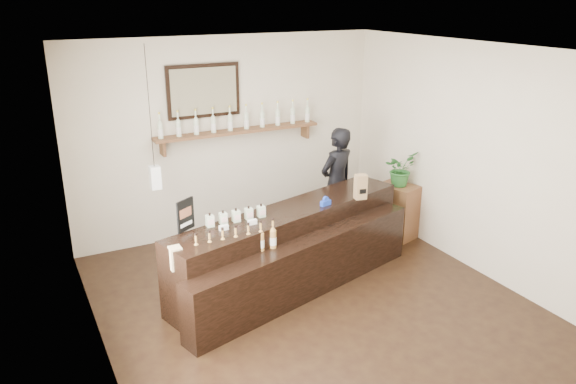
# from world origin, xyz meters

# --- Properties ---
(ground) EXTENTS (5.00, 5.00, 0.00)m
(ground) POSITION_xyz_m (0.00, 0.00, 0.00)
(ground) COLOR black
(ground) RESTS_ON ground
(room_shell) EXTENTS (5.00, 5.00, 5.00)m
(room_shell) POSITION_xyz_m (0.00, 0.00, 1.70)
(room_shell) COLOR beige
(room_shell) RESTS_ON ground
(back_wall_decor) EXTENTS (2.66, 0.96, 1.69)m
(back_wall_decor) POSITION_xyz_m (-0.16, 2.37, 1.76)
(back_wall_decor) COLOR brown
(back_wall_decor) RESTS_ON ground
(counter) EXTENTS (3.30, 1.73, 1.07)m
(counter) POSITION_xyz_m (0.03, 0.58, 0.43)
(counter) COLOR black
(counter) RESTS_ON ground
(promo_sign) EXTENTS (0.22, 0.15, 0.35)m
(promo_sign) POSITION_xyz_m (-1.23, 0.67, 1.09)
(promo_sign) COLOR black
(promo_sign) RESTS_ON counter
(paper_bag) EXTENTS (0.16, 0.13, 0.31)m
(paper_bag) POSITION_xyz_m (0.99, 0.63, 1.07)
(paper_bag) COLOR #946C47
(paper_bag) RESTS_ON counter
(tape_dispenser) EXTENTS (0.15, 0.09, 0.12)m
(tape_dispenser) POSITION_xyz_m (0.48, 0.62, 0.96)
(tape_dispenser) COLOR #1939B1
(tape_dispenser) RESTS_ON counter
(side_cabinet) EXTENTS (0.52, 0.62, 0.77)m
(side_cabinet) POSITION_xyz_m (2.00, 1.14, 0.39)
(side_cabinet) COLOR brown
(side_cabinet) RESTS_ON ground
(potted_plant) EXTENTS (0.54, 0.50, 0.48)m
(potted_plant) POSITION_xyz_m (2.00, 1.14, 1.01)
(potted_plant) COLOR #29682A
(potted_plant) RESTS_ON side_cabinet
(shopkeeper) EXTENTS (0.75, 0.59, 1.81)m
(shopkeeper) POSITION_xyz_m (1.22, 1.55, 0.90)
(shopkeeper) COLOR black
(shopkeeper) RESTS_ON ground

